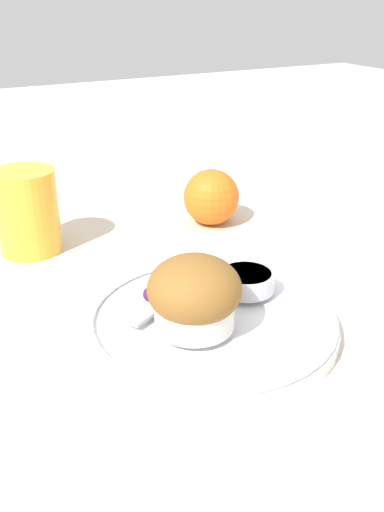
{
  "coord_description": "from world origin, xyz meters",
  "views": [
    {
      "loc": [
        -0.24,
        -0.42,
        0.3
      ],
      "look_at": [
        -0.0,
        0.03,
        0.06
      ],
      "focal_mm": 40.0,
      "sensor_mm": 36.0,
      "label": 1
    }
  ],
  "objects_px": {
    "muffin": "(194,295)",
    "juice_glass": "(27,211)",
    "butter_knife": "(184,288)",
    "orange_fruit": "(211,197)"
  },
  "relations": [
    {
      "from": "muffin",
      "to": "juice_glass",
      "type": "bearing_deg",
      "value": 106.44
    },
    {
      "from": "juice_glass",
      "to": "butter_knife",
      "type": "bearing_deg",
      "value": -63.93
    },
    {
      "from": "muffin",
      "to": "orange_fruit",
      "type": "relative_size",
      "value": 1.11
    },
    {
      "from": "muffin",
      "to": "orange_fruit",
      "type": "distance_m",
      "value": 0.3
    },
    {
      "from": "muffin",
      "to": "butter_knife",
      "type": "distance_m",
      "value": 0.07
    },
    {
      "from": "orange_fruit",
      "to": "juice_glass",
      "type": "bearing_deg",
      "value": 173.5
    },
    {
      "from": "muffin",
      "to": "butter_knife",
      "type": "bearing_deg",
      "value": 70.63
    },
    {
      "from": "butter_knife",
      "to": "orange_fruit",
      "type": "xyz_separation_m",
      "value": [
        0.14,
        0.19,
        0.02
      ]
    },
    {
      "from": "butter_knife",
      "to": "orange_fruit",
      "type": "bearing_deg",
      "value": 26.89
    },
    {
      "from": "butter_knife",
      "to": "juice_glass",
      "type": "height_order",
      "value": "juice_glass"
    }
  ]
}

